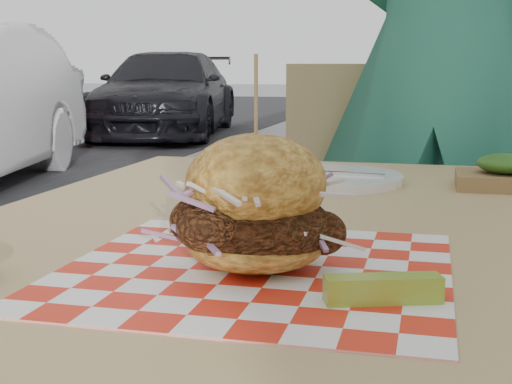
% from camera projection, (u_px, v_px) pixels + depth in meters
% --- Properties ---
extents(diner, '(0.76, 0.55, 1.91)m').
position_uv_depth(diner, '(445.00, 61.00, 1.68)').
color(diner, '#2D8266').
rests_on(diner, ground).
extents(car_dark, '(2.29, 4.26, 1.17)m').
position_uv_depth(car_dark, '(166.00, 93.00, 10.06)').
color(car_dark, black).
rests_on(car_dark, ground).
extents(patio_table, '(0.80, 1.20, 0.75)m').
position_uv_depth(patio_table, '(281.00, 284.00, 0.89)').
color(patio_table, tan).
rests_on(patio_table, ground).
extents(patio_chair, '(0.49, 0.50, 0.95)m').
position_uv_depth(patio_chair, '(352.00, 219.00, 1.85)').
color(patio_chair, tan).
rests_on(patio_chair, ground).
extents(paper_liner, '(0.36, 0.36, 0.00)m').
position_uv_depth(paper_liner, '(256.00, 269.00, 0.68)').
color(paper_liner, red).
rests_on(paper_liner, patio_table).
extents(sandwich, '(0.18, 0.18, 0.20)m').
position_uv_depth(sandwich, '(256.00, 211.00, 0.67)').
color(sandwich, gold).
rests_on(sandwich, paper_liner).
extents(pickle_spear, '(0.10, 0.05, 0.02)m').
position_uv_depth(pickle_spear, '(383.00, 289.00, 0.57)').
color(pickle_spear, '#9FAE32').
rests_on(pickle_spear, paper_liner).
extents(place_setting, '(0.27, 0.27, 0.02)m').
position_uv_depth(place_setting, '(322.00, 178.00, 1.20)').
color(place_setting, white).
rests_on(place_setting, patio_table).
extents(kraft_tray, '(0.15, 0.12, 0.06)m').
position_uv_depth(kraft_tray, '(505.00, 174.00, 1.13)').
color(kraft_tray, olive).
rests_on(kraft_tray, patio_table).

